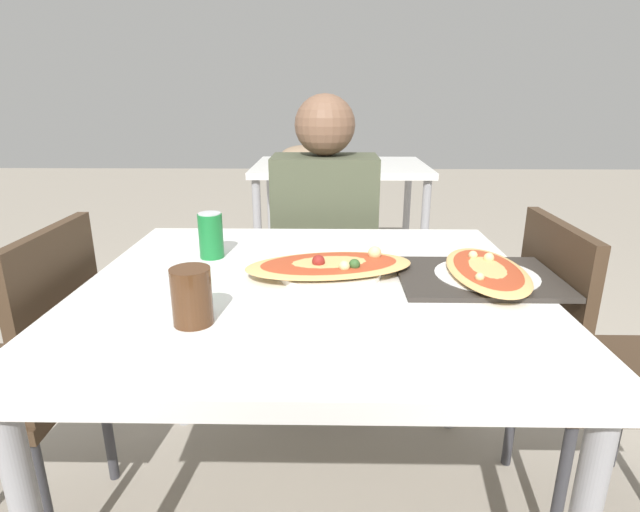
{
  "coord_description": "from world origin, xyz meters",
  "views": [
    {
      "loc": [
        0.04,
        -1.12,
        1.16
      ],
      "look_at": [
        0.02,
        0.02,
        0.79
      ],
      "focal_mm": 28.0,
      "sensor_mm": 36.0,
      "label": 1
    }
  ],
  "objects_px": {
    "chair_side_right": "(587,358)",
    "drink_glass": "(192,296)",
    "chair_side_left": "(24,369)",
    "chair_far_seated": "(325,264)",
    "pizza_second": "(487,272)",
    "dining_table": "(311,308)",
    "pizza_main": "(330,267)",
    "person_seated": "(325,224)",
    "soda_can": "(211,235)"
  },
  "relations": [
    {
      "from": "soda_can",
      "to": "person_seated",
      "type": "bearing_deg",
      "value": 59.64
    },
    {
      "from": "chair_far_seated",
      "to": "person_seated",
      "type": "relative_size",
      "value": 0.74
    },
    {
      "from": "drink_glass",
      "to": "pizza_second",
      "type": "xyz_separation_m",
      "value": [
        0.65,
        0.25,
        -0.04
      ]
    },
    {
      "from": "dining_table",
      "to": "chair_side_right",
      "type": "relative_size",
      "value": 1.26
    },
    {
      "from": "person_seated",
      "to": "chair_side_right",
      "type": "bearing_deg",
      "value": 137.66
    },
    {
      "from": "chair_side_right",
      "to": "drink_glass",
      "type": "height_order",
      "value": "chair_side_right"
    },
    {
      "from": "dining_table",
      "to": "person_seated",
      "type": "bearing_deg",
      "value": 87.72
    },
    {
      "from": "drink_glass",
      "to": "pizza_second",
      "type": "height_order",
      "value": "drink_glass"
    },
    {
      "from": "dining_table",
      "to": "chair_far_seated",
      "type": "xyz_separation_m",
      "value": [
        0.03,
        0.82,
        -0.17
      ]
    },
    {
      "from": "person_seated",
      "to": "pizza_second",
      "type": "height_order",
      "value": "person_seated"
    },
    {
      "from": "chair_side_left",
      "to": "drink_glass",
      "type": "bearing_deg",
      "value": -112.83
    },
    {
      "from": "chair_far_seated",
      "to": "pizza_second",
      "type": "xyz_separation_m",
      "value": [
        0.4,
        -0.8,
        0.26
      ]
    },
    {
      "from": "chair_side_left",
      "to": "chair_side_right",
      "type": "xyz_separation_m",
      "value": [
        1.46,
        0.08,
        0.0
      ]
    },
    {
      "from": "pizza_second",
      "to": "chair_side_right",
      "type": "bearing_deg",
      "value": 8.81
    },
    {
      "from": "chair_far_seated",
      "to": "pizza_second",
      "type": "bearing_deg",
      "value": 116.44
    },
    {
      "from": "drink_glass",
      "to": "person_seated",
      "type": "bearing_deg",
      "value": 75.11
    },
    {
      "from": "chair_side_right",
      "to": "person_seated",
      "type": "xyz_separation_m",
      "value": [
        -0.7,
        0.64,
        0.2
      ]
    },
    {
      "from": "dining_table",
      "to": "chair_side_left",
      "type": "bearing_deg",
      "value": -178.69
    },
    {
      "from": "chair_far_seated",
      "to": "chair_side_left",
      "type": "relative_size",
      "value": 1.0
    },
    {
      "from": "chair_side_right",
      "to": "person_seated",
      "type": "bearing_deg",
      "value": -132.34
    },
    {
      "from": "soda_can",
      "to": "pizza_second",
      "type": "distance_m",
      "value": 0.72
    },
    {
      "from": "chair_side_right",
      "to": "pizza_second",
      "type": "height_order",
      "value": "chair_side_right"
    },
    {
      "from": "chair_far_seated",
      "to": "chair_side_left",
      "type": "bearing_deg",
      "value": 47.75
    },
    {
      "from": "dining_table",
      "to": "chair_side_left",
      "type": "xyz_separation_m",
      "value": [
        -0.73,
        -0.02,
        -0.17
      ]
    },
    {
      "from": "drink_glass",
      "to": "chair_side_left",
      "type": "bearing_deg",
      "value": 157.17
    },
    {
      "from": "dining_table",
      "to": "chair_side_left",
      "type": "height_order",
      "value": "chair_side_left"
    },
    {
      "from": "chair_side_left",
      "to": "pizza_second",
      "type": "xyz_separation_m",
      "value": [
        1.16,
        0.04,
        0.26
      ]
    },
    {
      "from": "soda_can",
      "to": "chair_side_right",
      "type": "bearing_deg",
      "value": -6.63
    },
    {
      "from": "chair_far_seated",
      "to": "pizza_main",
      "type": "xyz_separation_m",
      "value": [
        0.02,
        -0.77,
        0.26
      ]
    },
    {
      "from": "chair_far_seated",
      "to": "drink_glass",
      "type": "bearing_deg",
      "value": 76.62
    },
    {
      "from": "dining_table",
      "to": "soda_can",
      "type": "height_order",
      "value": "soda_can"
    },
    {
      "from": "chair_far_seated",
      "to": "drink_glass",
      "type": "xyz_separation_m",
      "value": [
        -0.25,
        -1.05,
        0.29
      ]
    },
    {
      "from": "drink_glass",
      "to": "chair_far_seated",
      "type": "bearing_deg",
      "value": 76.62
    },
    {
      "from": "dining_table",
      "to": "pizza_main",
      "type": "xyz_separation_m",
      "value": [
        0.05,
        0.05,
        0.09
      ]
    },
    {
      "from": "chair_side_right",
      "to": "soda_can",
      "type": "xyz_separation_m",
      "value": [
        -1.01,
        0.12,
        0.3
      ]
    },
    {
      "from": "dining_table",
      "to": "pizza_second",
      "type": "relative_size",
      "value": 2.94
    },
    {
      "from": "pizza_main",
      "to": "person_seated",
      "type": "bearing_deg",
      "value": 91.63
    },
    {
      "from": "chair_far_seated",
      "to": "pizza_second",
      "type": "distance_m",
      "value": 0.93
    },
    {
      "from": "soda_can",
      "to": "dining_table",
      "type": "bearing_deg",
      "value": -33.64
    },
    {
      "from": "pizza_second",
      "to": "dining_table",
      "type": "bearing_deg",
      "value": -177.26
    },
    {
      "from": "pizza_second",
      "to": "soda_can",
      "type": "bearing_deg",
      "value": 166.82
    },
    {
      "from": "pizza_second",
      "to": "drink_glass",
      "type": "bearing_deg",
      "value": -158.76
    },
    {
      "from": "chair_far_seated",
      "to": "person_seated",
      "type": "height_order",
      "value": "person_seated"
    },
    {
      "from": "chair_side_right",
      "to": "pizza_second",
      "type": "xyz_separation_m",
      "value": [
        -0.31,
        -0.05,
        0.26
      ]
    },
    {
      "from": "chair_side_right",
      "to": "drink_glass",
      "type": "bearing_deg",
      "value": -72.58
    },
    {
      "from": "chair_side_right",
      "to": "pizza_second",
      "type": "relative_size",
      "value": 2.33
    },
    {
      "from": "dining_table",
      "to": "pizza_main",
      "type": "bearing_deg",
      "value": 47.79
    },
    {
      "from": "chair_far_seated",
      "to": "pizza_main",
      "type": "relative_size",
      "value": 1.9
    },
    {
      "from": "person_seated",
      "to": "soda_can",
      "type": "xyz_separation_m",
      "value": [
        -0.31,
        -0.52,
        0.1
      ]
    },
    {
      "from": "chair_side_left",
      "to": "dining_table",
      "type": "bearing_deg",
      "value": -88.69
    }
  ]
}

